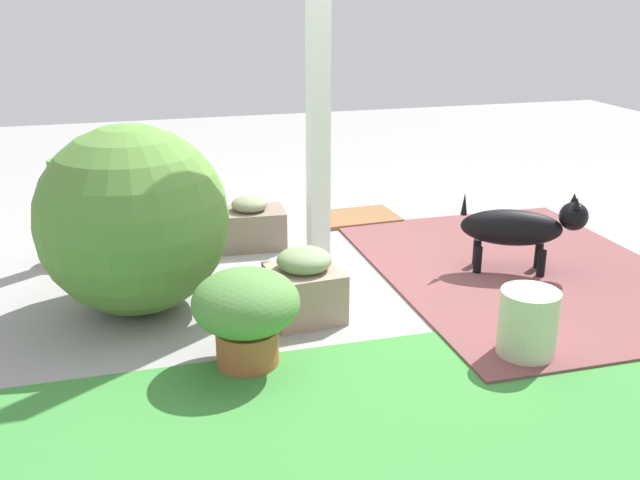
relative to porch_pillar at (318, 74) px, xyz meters
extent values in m
plane|color=#989696|center=(-0.22, -0.09, -1.27)|extent=(12.00, 12.00, 0.00)
cube|color=brown|center=(-1.30, 0.28, -1.26)|extent=(1.80, 2.40, 0.02)
cube|color=white|center=(0.00, 0.00, 0.00)|extent=(0.12, 0.12, 2.54)
cube|color=#7D6C5D|center=(0.31, -0.69, -1.13)|extent=(0.50, 0.35, 0.27)
ellipsoid|color=gray|center=(0.31, -0.69, -0.96)|extent=(0.25, 0.25, 0.11)
cube|color=#A18574|center=(0.23, 0.54, -1.13)|extent=(0.41, 0.41, 0.28)
ellipsoid|color=gray|center=(0.23, 0.54, -0.93)|extent=(0.30, 0.30, 0.14)
sphere|color=#568538|center=(1.11, 0.17, -0.74)|extent=(1.06, 1.06, 1.06)
cylinder|color=#A15936|center=(1.53, -0.72, -1.18)|extent=(0.26, 0.26, 0.17)
cylinder|color=#428E3E|center=(1.53, -0.72, -0.83)|extent=(0.14, 0.14, 0.52)
cylinder|color=#A35933|center=(0.63, 0.98, -1.18)|extent=(0.31, 0.31, 0.18)
ellipsoid|color=#53893F|center=(0.63, 0.98, -0.94)|extent=(0.52, 0.52, 0.31)
cylinder|color=#A64F3D|center=(0.82, -0.87, -1.16)|extent=(0.26, 0.26, 0.21)
cone|color=brown|center=(0.82, -0.87, -0.81)|extent=(0.23, 0.23, 0.48)
ellipsoid|color=black|center=(-1.20, 0.25, -0.96)|extent=(0.66, 0.46, 0.23)
sphere|color=black|center=(-1.53, 0.40, -0.87)|extent=(0.18, 0.18, 0.18)
cone|color=black|center=(-1.55, 0.36, -0.77)|extent=(0.05, 0.05, 0.07)
cone|color=black|center=(-1.51, 0.45, -0.77)|extent=(0.05, 0.05, 0.07)
cylinder|color=black|center=(-1.41, 0.26, -1.17)|extent=(0.05, 0.05, 0.19)
cylinder|color=black|center=(-1.34, 0.40, -1.17)|extent=(0.05, 0.05, 0.19)
cylinder|color=black|center=(-1.05, 0.10, -1.17)|extent=(0.05, 0.05, 0.19)
cylinder|color=black|center=(-0.99, 0.23, -1.17)|extent=(0.05, 0.05, 0.19)
cone|color=black|center=(-0.93, 0.12, -0.82)|extent=(0.04, 0.04, 0.15)
cylinder|color=beige|center=(-0.72, 1.27, -1.09)|extent=(0.29, 0.29, 0.35)
cube|color=brown|center=(-0.62, -1.09, -1.25)|extent=(0.64, 0.47, 0.03)
camera|label=1|loc=(1.14, 4.13, 0.49)|focal=40.92mm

